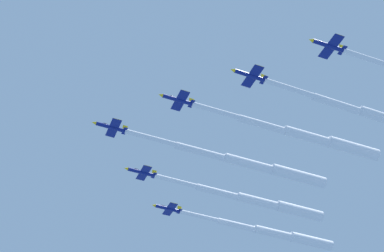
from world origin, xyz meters
TOP-DOWN VIEW (x-y plane):
  - jet_lead at (23.80, -1.90)m, footprint 68.26×32.53m
  - jet_port_inner at (27.83, -20.56)m, footprint 63.50×30.70m
  - jet_starboard_inner at (39.29, 8.78)m, footprint 62.90×30.24m
  - jet_starboard_mid at (57.54, 17.94)m, footprint 61.75×30.23m

SIDE VIEW (x-z plane):
  - jet_lead at x=23.80m, z-range 138.74..142.67m
  - jet_starboard_inner at x=39.29m, z-range 139.41..143.43m
  - jet_port_inner at x=27.83m, z-range 139.66..143.58m
  - jet_starboard_mid at x=57.54m, z-range 141.14..145.15m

